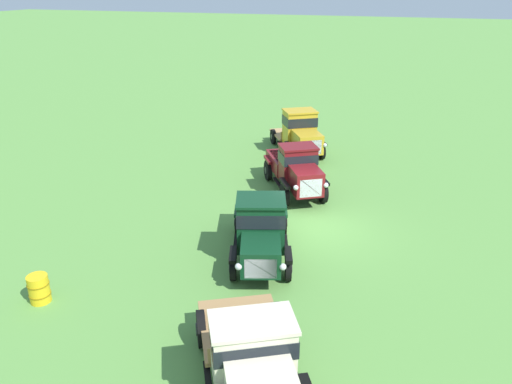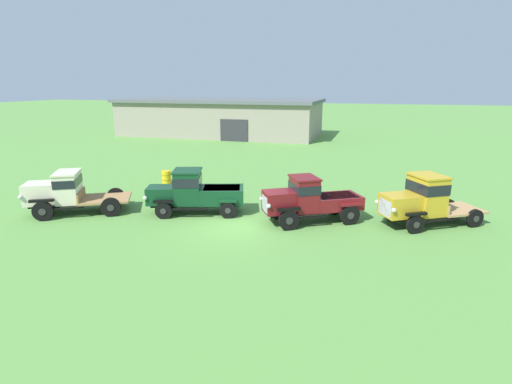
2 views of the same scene
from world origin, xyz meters
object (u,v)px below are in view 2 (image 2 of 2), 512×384
at_px(vintage_truck_foreground_near, 65,192).
at_px(oil_drum_beside_row, 166,177).
at_px(vintage_truck_far_side, 422,200).
at_px(vintage_truck_midrow_center, 309,199).
at_px(farm_shed, 221,117).
at_px(vintage_truck_second_in_line, 195,192).

bearing_deg(vintage_truck_foreground_near, oil_drum_beside_row, 76.87).
height_order(vintage_truck_foreground_near, vintage_truck_far_side, vintage_truck_far_side).
bearing_deg(vintage_truck_midrow_center, farm_shed, 118.63).
height_order(farm_shed, vintage_truck_foreground_near, farm_shed).
bearing_deg(vintage_truck_second_in_line, farm_shed, 109.41).
bearing_deg(vintage_truck_second_in_line, vintage_truck_foreground_near, -162.77).
relative_size(farm_shed, vintage_truck_midrow_center, 5.24).
height_order(vintage_truck_foreground_near, vintage_truck_midrow_center, vintage_truck_midrow_center).
bearing_deg(vintage_truck_far_side, oil_drum_beside_row, 166.00).
bearing_deg(vintage_truck_foreground_near, vintage_truck_midrow_center, 10.65).
bearing_deg(vintage_truck_second_in_line, vintage_truck_far_side, 7.37).
bearing_deg(farm_shed, vintage_truck_far_side, -53.53).
height_order(vintage_truck_midrow_center, oil_drum_beside_row, vintage_truck_midrow_center).
distance_m(farm_shed, vintage_truck_foreground_near, 31.62).
bearing_deg(vintage_truck_far_side, farm_shed, 126.47).
relative_size(farm_shed, vintage_truck_far_side, 4.93).
xyz_separation_m(vintage_truck_second_in_line, vintage_truck_far_side, (10.39, 1.34, 0.09)).
relative_size(farm_shed, vintage_truck_foreground_near, 4.81).
xyz_separation_m(farm_shed, oil_drum_beside_row, (5.98, -24.41, -1.80)).
bearing_deg(vintage_truck_far_side, vintage_truck_foreground_near, -168.94).
bearing_deg(vintage_truck_second_in_line, vintage_truck_midrow_center, 3.19).
bearing_deg(farm_shed, vintage_truck_midrow_center, -61.37).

